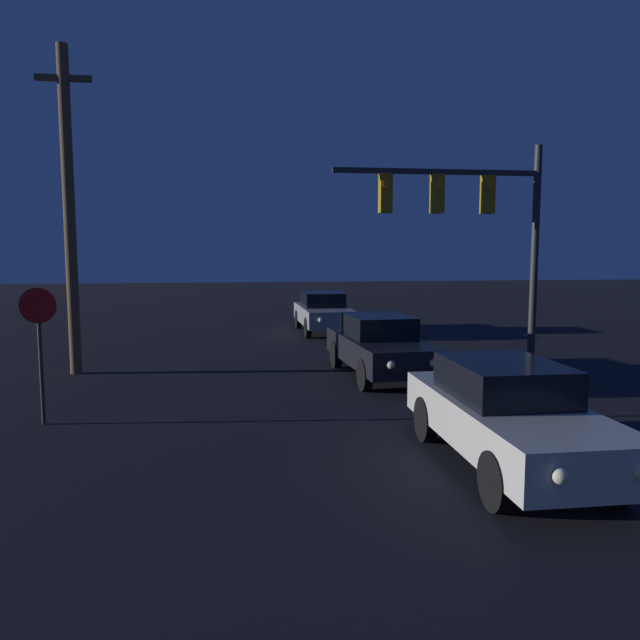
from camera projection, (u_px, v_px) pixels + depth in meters
car_near at (508, 414)px, 8.82m from camera, size 1.75×4.53×1.49m
car_mid at (380, 345)px, 15.10m from camera, size 1.97×4.60×1.49m
car_far at (323, 312)px, 23.23m from camera, size 1.80×4.55×1.49m
traffic_signal_mast at (476, 218)px, 14.79m from camera, size 5.06×0.30×5.56m
stop_sign at (39, 331)px, 10.87m from camera, size 0.63×0.07×2.43m
utility_pole at (69, 208)px, 15.14m from camera, size 1.30×0.28×7.93m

